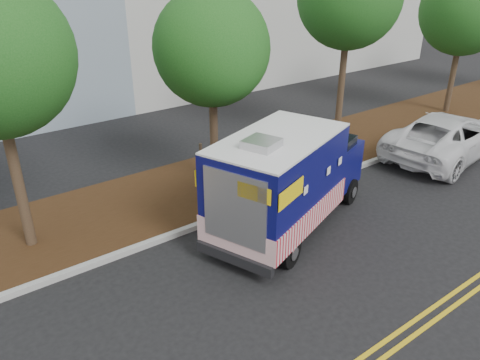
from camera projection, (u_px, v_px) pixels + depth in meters
ground at (262, 236)px, 12.69m from camera, size 120.00×120.00×0.00m
curb at (232, 213)px, 13.66m from camera, size 120.00×0.18×0.15m
mulch_strip at (194, 187)px, 15.18m from camera, size 120.00×4.00×0.15m
centerline_near at (401, 330)px, 9.47m from camera, size 120.00×0.10×0.01m
centerline_far at (412, 337)px, 9.29m from camera, size 120.00×0.10×0.01m
tree_b at (212, 48)px, 13.73m from camera, size 3.48×3.48×6.17m
tree_d at (465, 10)px, 20.55m from camera, size 3.92×3.92×6.70m
sign_post at (202, 184)px, 12.84m from camera, size 0.06×0.06×2.40m
food_truck at (286, 183)px, 12.50m from camera, size 6.11×3.89×3.04m
white_car at (447, 136)px, 17.42m from camera, size 6.21×3.46×1.64m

